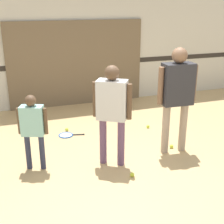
{
  "coord_description": "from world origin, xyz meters",
  "views": [
    {
      "loc": [
        -1.67,
        -4.24,
        2.5
      ],
      "look_at": [
        -0.2,
        0.02,
        0.89
      ],
      "focal_mm": 50.0,
      "sensor_mm": 36.0,
      "label": 1
    }
  ],
  "objects": [
    {
      "name": "tennis_ball_stray_right",
      "position": [
        0.99,
        0.19,
        0.03
      ],
      "size": [
        0.07,
        0.07,
        0.07
      ],
      "primitive_type": "sphere",
      "color": "#CCE038",
      "rests_on": "ground_plane"
    },
    {
      "name": "ground_plane",
      "position": [
        0.0,
        0.0,
        0.0
      ],
      "size": [
        16.0,
        16.0,
        0.0
      ],
      "primitive_type": "plane",
      "color": "tan"
    },
    {
      "name": "wall_back",
      "position": [
        0.0,
        3.31,
        1.6
      ],
      "size": [
        16.0,
        0.07,
        3.2
      ],
      "color": "silver",
      "rests_on": "ground_plane"
    },
    {
      "name": "tennis_ball_by_spare_racket",
      "position": [
        -0.64,
        1.58,
        0.03
      ],
      "size": [
        0.07,
        0.07,
        0.07
      ],
      "primitive_type": "sphere",
      "color": "#CCE038",
      "rests_on": "ground_plane"
    },
    {
      "name": "tennis_ball_near_instructor",
      "position": [
        -0.05,
        -0.47,
        0.03
      ],
      "size": [
        0.07,
        0.07,
        0.07
      ],
      "primitive_type": "sphere",
      "color": "#CCE038",
      "rests_on": "ground_plane"
    },
    {
      "name": "racket_spare_on_floor",
      "position": [
        -0.68,
        1.35,
        0.01
      ],
      "size": [
        0.53,
        0.34,
        0.03
      ],
      "rotation": [
        0.0,
        0.0,
        6.05
      ],
      "color": "blue",
      "rests_on": "ground_plane"
    },
    {
      "name": "person_instructor",
      "position": [
        -0.2,
        0.02,
        1.0
      ],
      "size": [
        0.53,
        0.45,
        1.61
      ],
      "rotation": [
        0.0,
        0.0,
        -0.57
      ],
      "color": "#6B4C70",
      "rests_on": "ground_plane"
    },
    {
      "name": "person_student_right",
      "position": [
        0.96,
        0.1,
        1.12
      ],
      "size": [
        0.69,
        0.31,
        1.81
      ],
      "rotation": [
        0.0,
        0.0,
        -3.2
      ],
      "color": "tan",
      "rests_on": "ground_plane"
    },
    {
      "name": "wall_panel",
      "position": [
        -0.0,
        3.25,
        1.03
      ],
      "size": [
        3.36,
        0.05,
        2.07
      ],
      "color": "#756047",
      "rests_on": "ground_plane"
    },
    {
      "name": "person_student_left",
      "position": [
        -1.38,
        0.26,
        0.74
      ],
      "size": [
        0.43,
        0.29,
        1.2
      ],
      "rotation": [
        0.0,
        0.0,
        -0.36
      ],
      "color": "#2D334C",
      "rests_on": "ground_plane"
    },
    {
      "name": "tennis_ball_stray_left",
      "position": [
        0.99,
        1.19,
        0.03
      ],
      "size": [
        0.07,
        0.07,
        0.07
      ],
      "primitive_type": "sphere",
      "color": "#CCE038",
      "rests_on": "ground_plane"
    }
  ]
}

